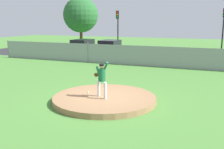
% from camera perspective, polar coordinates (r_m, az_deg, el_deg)
% --- Properties ---
extents(ground_plane, '(80.00, 80.00, 0.00)m').
position_cam_1_polar(ground_plane, '(17.61, 6.27, -0.39)').
color(ground_plane, '#4C8438').
extents(asphalt_strip, '(44.00, 7.00, 0.01)m').
position_cam_1_polar(asphalt_strip, '(25.78, 11.52, 3.24)').
color(asphalt_strip, '#2B2B2D').
rests_on(asphalt_strip, ground_plane).
extents(pitchers_mound, '(4.70, 4.70, 0.25)m').
position_cam_1_polar(pitchers_mound, '(12.10, -1.64, -5.28)').
color(pitchers_mound, '#99704C').
rests_on(pitchers_mound, ground_plane).
extents(pitcher_youth, '(0.76, 0.44, 1.64)m').
position_cam_1_polar(pitcher_youth, '(11.65, -2.26, -0.54)').
color(pitcher_youth, silver).
rests_on(pitcher_youth, pitchers_mound).
extents(baseball, '(0.07, 0.07, 0.07)m').
position_cam_1_polar(baseball, '(12.63, -5.17, -3.84)').
color(baseball, white).
rests_on(baseball, pitchers_mound).
extents(chainlink_fence, '(30.10, 0.07, 1.75)m').
position_cam_1_polar(chainlink_fence, '(21.30, 9.31, 3.85)').
color(chainlink_fence, gray).
rests_on(chainlink_fence, ground_plane).
extents(parked_car_champagne, '(1.95, 4.43, 1.68)m').
position_cam_1_polar(parked_car_champagne, '(28.45, -6.36, 5.79)').
color(parked_car_champagne, tan).
rests_on(parked_car_champagne, ground_plane).
extents(parked_car_burgundy, '(1.95, 4.08, 1.69)m').
position_cam_1_polar(parked_car_burgundy, '(27.08, -0.47, 5.56)').
color(parked_car_burgundy, maroon).
rests_on(parked_car_burgundy, ground_plane).
extents(traffic_cone_orange, '(0.40, 0.40, 0.55)m').
position_cam_1_polar(traffic_cone_orange, '(22.72, 22.28, 2.17)').
color(traffic_cone_orange, orange).
rests_on(traffic_cone_orange, asphalt_strip).
extents(traffic_light_near, '(0.28, 0.46, 4.75)m').
position_cam_1_polar(traffic_light_near, '(31.16, 1.23, 10.87)').
color(traffic_light_near, black).
rests_on(traffic_light_near, ground_plane).
extents(traffic_light_far, '(0.28, 0.46, 4.86)m').
position_cam_1_polar(traffic_light_far, '(29.64, 22.96, 10.08)').
color(traffic_light_far, black).
rests_on(traffic_light_far, ground_plane).
extents(tree_broad_left, '(5.09, 5.09, 7.00)m').
position_cam_1_polar(tree_broad_left, '(39.59, -6.78, 12.66)').
color(tree_broad_left, '#4C331E').
rests_on(tree_broad_left, ground_plane).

